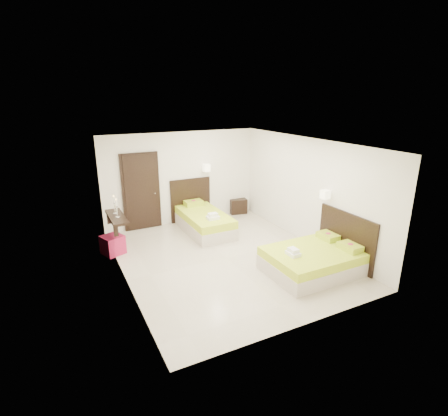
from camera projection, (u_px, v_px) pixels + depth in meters
name	position (u px, v px, depth m)	size (l,w,h in m)	color
floor	(226.00, 258.00, 7.99)	(5.50, 5.50, 0.00)	beige
bed_single	(203.00, 220.00, 9.53)	(1.22, 2.03, 1.67)	beige
bed_double	(315.00, 259.00, 7.33)	(1.87, 1.59, 1.54)	beige
nightstand	(237.00, 205.00, 11.01)	(0.52, 0.46, 0.46)	black
ottoman	(113.00, 245.00, 8.14)	(0.44, 0.44, 0.44)	#9C143E
door	(141.00, 192.00, 9.44)	(1.02, 0.15, 2.14)	black
console_shelf	(116.00, 217.00, 8.20)	(0.35, 1.20, 0.78)	black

